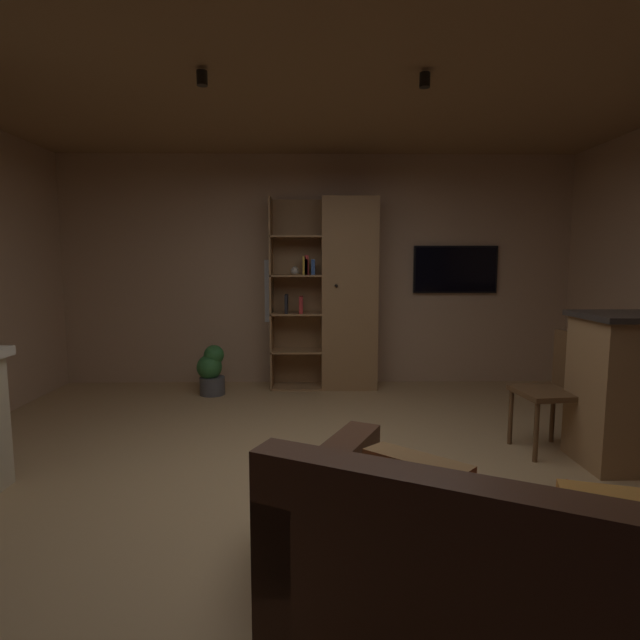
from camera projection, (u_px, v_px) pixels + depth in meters
name	position (u px, v px, depth m)	size (l,w,h in m)	color
floor	(321.00, 493.00, 3.11)	(6.00, 5.77, 0.02)	tan
wall_back	(317.00, 271.00, 5.85)	(6.12, 0.06, 2.69)	tan
ceiling	(321.00, 41.00, 2.80)	(6.00, 5.77, 0.02)	#8E6B47
window_pane_back	(292.00, 291.00, 5.84)	(0.66, 0.01, 0.74)	white
bookshelf_cabinet	(342.00, 295.00, 5.62)	(1.21, 0.41, 2.16)	#997047
leather_couch	(493.00, 592.00, 1.71)	(1.71, 1.45, 0.84)	#4C2D1E
coffee_table	(327.00, 501.00, 2.33)	(0.61, 0.60, 0.41)	brown
table_book_0	(343.00, 481.00, 2.32)	(0.14, 0.09, 0.02)	beige
table_book_1	(320.00, 475.00, 2.33)	(0.11, 0.11, 0.02)	#B22D2D
table_book_2	(329.00, 476.00, 2.26)	(0.10, 0.08, 0.02)	gold
dining_chair	(557.00, 384.00, 3.74)	(0.47, 0.47, 0.92)	brown
potted_floor_plant	(211.00, 370.00, 5.39)	(0.30, 0.28, 0.54)	#4C4C51
wall_mounted_tv	(455.00, 269.00, 5.81)	(0.99, 0.06, 0.55)	black
track_light_spot_1	(202.00, 78.00, 3.15)	(0.07, 0.07, 0.09)	black
track_light_spot_2	(425.00, 80.00, 3.18)	(0.07, 0.07, 0.09)	black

